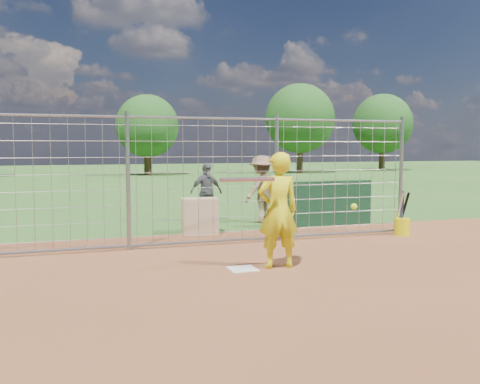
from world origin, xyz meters
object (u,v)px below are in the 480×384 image
object	(u,v)px
bucket_with_bats	(402,224)
bystander_b	(206,192)
batter	(278,210)
equipment_bin	(200,216)
bystander_c	(261,189)

from	to	relation	value
bucket_with_bats	bystander_b	bearing A→B (deg)	134.79
batter	bucket_with_bats	distance (m)	4.36
bystander_b	equipment_bin	size ratio (longest dim) A/B	1.91
equipment_bin	bucket_with_bats	xyz separation A→B (m)	(4.15, -1.66, -0.15)
bystander_b	bucket_with_bats	xyz separation A→B (m)	(3.49, -3.52, -0.52)
batter	bystander_b	xyz separation A→B (m)	(0.31, 5.53, -0.17)
bystander_b	equipment_bin	xyz separation A→B (m)	(-0.66, -1.86, -0.36)
bystander_c	equipment_bin	distance (m)	2.37
equipment_bin	bucket_with_bats	size ratio (longest dim) A/B	0.82
bystander_c	equipment_bin	size ratio (longest dim) A/B	2.15
equipment_bin	bucket_with_bats	world-z (taller)	bucket_with_bats
bystander_b	bucket_with_bats	world-z (taller)	bystander_b
batter	bucket_with_bats	world-z (taller)	batter
bystander_b	bystander_c	xyz separation A→B (m)	(1.30, -0.61, 0.10)
batter	equipment_bin	world-z (taller)	batter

